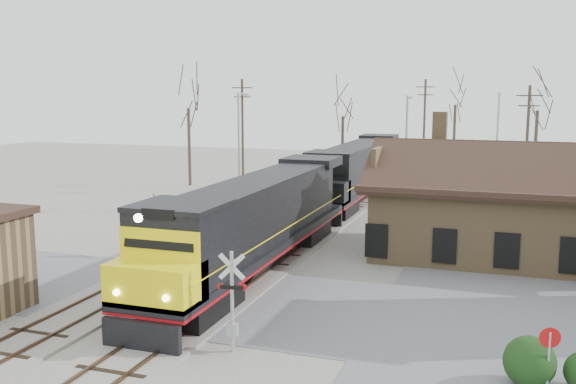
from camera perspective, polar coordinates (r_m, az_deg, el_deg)
name	(u,v)px	position (r m, az deg, el deg)	size (l,w,h in m)	color
ground	(217,300)	(28.77, -6.37, -9.50)	(140.00, 140.00, 0.00)	#A09A90
road	(217,299)	(28.76, -6.37, -9.47)	(60.00, 9.00, 0.03)	slate
track_main	(314,229)	(42.30, 2.36, -3.34)	(3.40, 90.00, 0.24)	#A09A90
track_siding	(251,225)	(43.77, -3.30, -2.93)	(3.40, 90.00, 0.24)	#A09A90
depot	(508,214)	(37.22, 18.98, -1.86)	(15.20, 9.31, 7.90)	#92724B
locomotive_lead	(252,224)	(31.83, -3.19, -2.84)	(3.30, 22.07, 4.90)	black
locomotive_trailing	(355,171)	(52.93, 5.98, 1.87)	(3.30, 22.07, 4.64)	black
crossbuck_near	(232,304)	(22.74, -4.98, -9.93)	(1.03, 0.29, 3.63)	#A5A8AD
crossbuck_far	(155,226)	(36.20, -11.75, -2.99)	(0.99, 0.37, 3.56)	#A5A8AD
do_not_enter_sign	(549,348)	(21.13, 22.21, -12.73)	(0.63, 0.21, 2.16)	#A5A8AD
hedge_a	(530,362)	(21.83, 20.68, -13.94)	(1.60, 1.60, 1.60)	black
streetlight_a	(240,145)	(48.63, -4.33, 4.16)	(0.25, 2.04, 8.97)	#A5A8AD
streetlight_b	(406,146)	(50.18, 10.48, 4.06)	(0.25, 2.04, 8.76)	#A5A8AD
streetlight_c	(497,138)	(59.03, 18.10, 4.58)	(0.25, 2.04, 8.95)	#A5A8AD
utility_pole_a	(243,133)	(58.34, -4.06, 5.24)	(2.00, 0.24, 10.16)	#382D23
utility_pole_b	(424,127)	(68.35, 12.01, 5.67)	(2.00, 0.24, 10.29)	#382D23
utility_pole_c	(527,143)	(54.70, 20.46, 4.11)	(2.00, 0.24, 9.52)	#382D23
tree_a	(188,95)	(62.53, -8.87, 8.50)	(4.97, 4.97, 12.18)	#382D23
tree_b	(343,106)	(66.94, 4.91, 7.64)	(4.33, 4.33, 10.62)	#382D23
tree_c	(456,94)	(74.80, 14.69, 8.45)	(5.03, 5.03, 12.31)	#382D23
tree_d	(538,98)	(65.13, 21.36, 7.83)	(4.85, 4.85, 11.88)	#382D23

